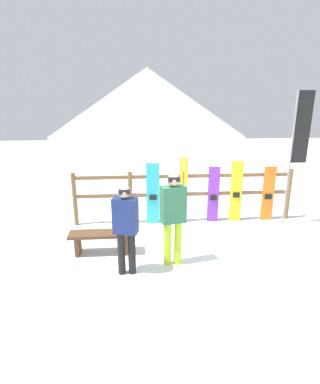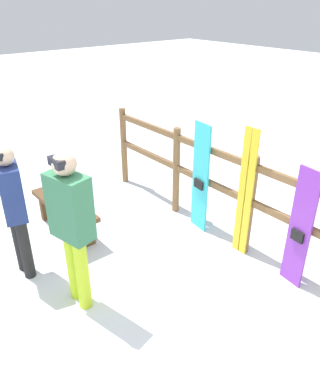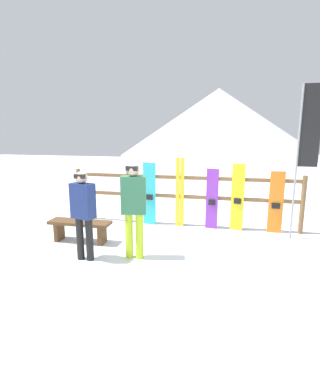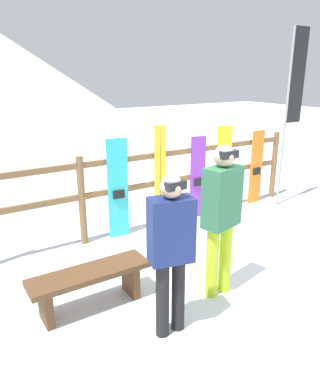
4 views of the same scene
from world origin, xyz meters
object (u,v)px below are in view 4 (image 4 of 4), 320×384
(snowboard_purple, at_px, (198,178))
(person_navy, at_px, (171,245))
(bench, at_px, (90,280))
(ski_pair_yellow, at_px, (160,178))
(snowboard_orange, at_px, (256,168))
(rental_flag, at_px, (292,95))
(snowboard_yellow, at_px, (223,170))
(snowboard_cyan, at_px, (118,189))
(person_plaid_green, at_px, (221,211))

(snowboard_purple, bearing_deg, person_navy, -132.66)
(bench, height_order, ski_pair_yellow, ski_pair_yellow)
(snowboard_orange, bearing_deg, rental_flag, -40.13)
(person_navy, bearing_deg, snowboard_yellow, 40.43)
(bench, xyz_separation_m, snowboard_cyan, (1.06, 1.45, 0.42))
(snowboard_purple, distance_m, rental_flag, 2.20)
(bench, relative_size, snowboard_orange, 0.92)
(snowboard_orange, relative_size, rental_flag, 0.44)
(person_plaid_green, bearing_deg, ski_pair_yellow, 75.97)
(person_plaid_green, xyz_separation_m, snowboard_orange, (2.58, 1.95, -0.30))
(bench, relative_size, snowboard_purple, 0.91)
(person_plaid_green, xyz_separation_m, rental_flag, (2.97, 1.62, 0.99))
(person_plaid_green, bearing_deg, snowboard_cyan, 96.94)
(snowboard_cyan, bearing_deg, person_navy, -104.55)
(person_plaid_green, distance_m, rental_flag, 3.53)
(snowboard_yellow, relative_size, snowboard_orange, 1.11)
(ski_pair_yellow, bearing_deg, snowboard_orange, -0.10)
(bench, height_order, snowboard_orange, snowboard_orange)
(person_plaid_green, distance_m, snowboard_purple, 2.32)
(snowboard_cyan, distance_m, snowboard_purple, 1.46)
(person_navy, relative_size, person_plaid_green, 0.92)
(person_navy, xyz_separation_m, rental_flag, (3.78, 1.88, 1.07))
(ski_pair_yellow, distance_m, rental_flag, 2.77)
(person_navy, xyz_separation_m, person_plaid_green, (0.81, 0.26, 0.08))
(bench, xyz_separation_m, snowboard_purple, (2.51, 1.45, 0.36))
(snowboard_purple, bearing_deg, rental_flag, -10.59)
(bench, height_order, snowboard_purple, snowboard_purple)
(person_plaid_green, relative_size, rental_flag, 0.54)
(ski_pair_yellow, bearing_deg, snowboard_cyan, -179.73)
(bench, height_order, person_plaid_green, person_plaid_green)
(person_navy, xyz_separation_m, snowboard_orange, (3.39, 2.20, -0.22))
(rental_flag, bearing_deg, person_navy, -153.61)
(bench, distance_m, person_navy, 1.07)
(person_plaid_green, relative_size, snowboard_orange, 1.23)
(snowboard_yellow, xyz_separation_m, rental_flag, (1.20, -0.33, 1.22))
(rental_flag, bearing_deg, ski_pair_yellow, 172.42)
(snowboard_purple, bearing_deg, person_plaid_green, -122.09)
(snowboard_orange, bearing_deg, snowboard_yellow, 179.99)
(rental_flag, bearing_deg, bench, -165.27)
(person_plaid_green, height_order, snowboard_yellow, person_plaid_green)
(person_navy, relative_size, snowboard_orange, 1.14)
(person_navy, distance_m, person_plaid_green, 0.85)
(person_plaid_green, relative_size, snowboard_cyan, 1.13)
(ski_pair_yellow, relative_size, snowboard_yellow, 1.07)
(ski_pair_yellow, bearing_deg, person_navy, -120.43)
(snowboard_cyan, relative_size, snowboard_yellow, 0.99)
(person_plaid_green, height_order, ski_pair_yellow, person_plaid_green)
(snowboard_orange, xyz_separation_m, rental_flag, (0.39, -0.33, 1.29))
(snowboard_yellow, xyz_separation_m, snowboard_orange, (0.81, -0.00, -0.07))
(person_navy, height_order, snowboard_orange, person_navy)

